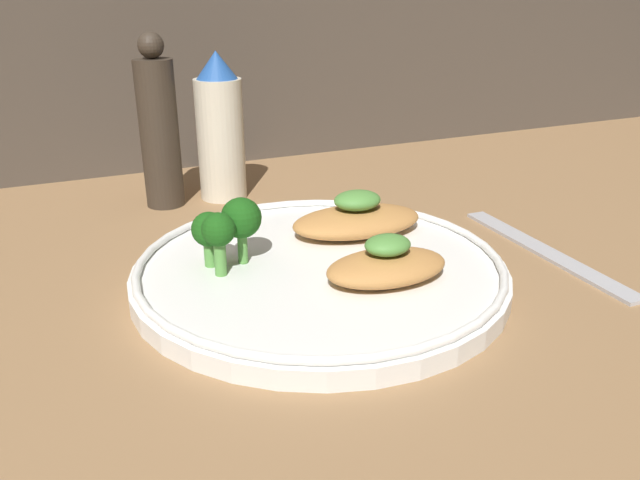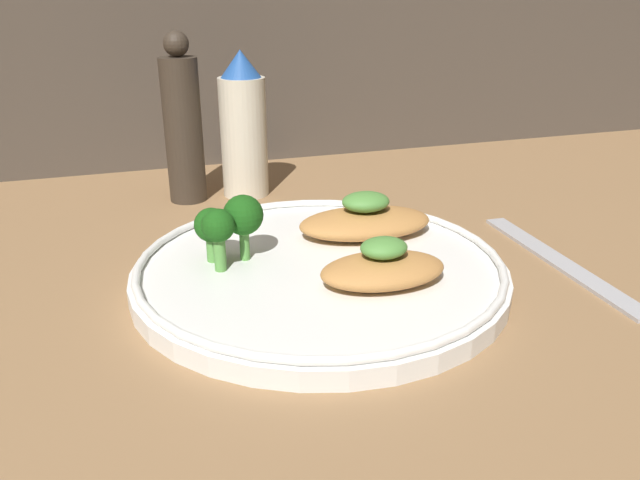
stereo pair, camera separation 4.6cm
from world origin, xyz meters
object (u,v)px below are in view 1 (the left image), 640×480
(plate, at_px, (320,270))
(broccoli_bunch, at_px, (226,226))
(sauce_bottle, at_px, (220,130))
(pepper_grinder, at_px, (159,129))

(plate, bearing_deg, broccoli_bunch, 158.41)
(broccoli_bunch, bearing_deg, plate, -21.59)
(plate, xyz_separation_m, sauce_bottle, (-0.01, 0.23, 0.06))
(broccoli_bunch, height_order, sauce_bottle, sauce_bottle)
(broccoli_bunch, distance_m, sauce_bottle, 0.21)
(plate, height_order, pepper_grinder, pepper_grinder)
(plate, distance_m, sauce_bottle, 0.23)
(sauce_bottle, bearing_deg, pepper_grinder, -180.00)
(sauce_bottle, xyz_separation_m, pepper_grinder, (-0.06, -0.00, 0.01))
(pepper_grinder, bearing_deg, broccoli_bunch, -87.90)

